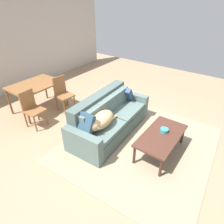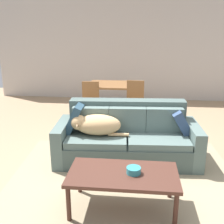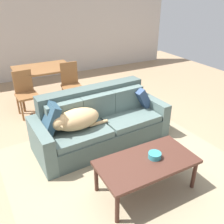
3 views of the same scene
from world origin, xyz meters
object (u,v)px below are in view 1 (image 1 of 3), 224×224
couch (108,118)px  dining_table (35,87)px  coffee_table (161,137)px  throw_pillow_by_right_arm (125,94)px  dog_on_left_cushion (100,121)px  bowl_on_coffee_table (164,130)px  dining_chair_near_left (32,107)px  dining_chair_near_right (63,92)px  throw_pillow_by_left_arm (83,124)px

couch → dining_table: (-0.36, 2.12, 0.35)m
coffee_table → dining_table: size_ratio=0.98×
throw_pillow_by_right_arm → dining_table: 2.34m
couch → dog_on_left_cushion: size_ratio=2.54×
coffee_table → dining_table: (-0.38, 3.38, 0.28)m
bowl_on_coffee_table → dining_table: (-0.49, 3.38, 0.20)m
dog_on_left_cushion → throw_pillow_by_right_arm: bearing=7.4°
dining_chair_near_left → dining_chair_near_right: dining_chair_near_right is taller
dog_on_left_cushion → dining_chair_near_right: 1.81m
couch → coffee_table: (0.02, -1.26, 0.07)m
throw_pillow_by_right_arm → coffee_table: 1.58m
coffee_table → dining_chair_near_left: size_ratio=1.35×
throw_pillow_by_left_arm → dining_chair_near_right: (0.88, 1.58, -0.14)m
dining_table → dining_chair_near_left: (-0.50, -0.53, -0.20)m
dog_on_left_cushion → bowl_on_coffee_table: (0.60, -1.11, -0.11)m
dining_chair_near_left → dining_chair_near_right: 0.93m
throw_pillow_by_right_arm → coffee_table: size_ratio=0.32×
dog_on_left_cushion → dining_table: (0.10, 2.26, 0.09)m
couch → bowl_on_coffee_table: size_ratio=13.85×
coffee_table → dining_chair_near_right: size_ratio=1.29×
bowl_on_coffee_table → dining_chair_near_right: size_ratio=0.17×
couch → dog_on_left_cushion: bearing=-165.7°
coffee_table → dining_chair_near_right: (0.05, 2.84, 0.10)m
couch → throw_pillow_by_left_arm: couch is taller
throw_pillow_by_right_arm → dining_chair_near_right: 1.66m
dining_table → dining_chair_near_right: 0.71m
bowl_on_coffee_table → dining_chair_near_right: bearing=91.2°
throw_pillow_by_left_arm → dining_chair_near_right: dining_chair_near_right is taller
couch → bowl_on_coffee_table: bearing=-87.4°
couch → throw_pillow_by_left_arm: 0.86m
throw_pillow_by_left_arm → dining_chair_near_left: bearing=91.9°
dining_chair_near_right → coffee_table: bearing=-85.4°
couch → dining_chair_near_right: size_ratio=2.35×
throw_pillow_by_left_arm → couch: bearing=0.1°
dog_on_left_cushion → dining_chair_near_left: size_ratio=0.97×
dining_table → dining_chair_near_left: size_ratio=1.38×
throw_pillow_by_right_arm → bowl_on_coffee_table: bearing=-116.4°
throw_pillow_by_right_arm → dining_chair_near_right: bearing=116.2°
bowl_on_coffee_table → dining_chair_near_left: bearing=109.2°
couch → coffee_table: bearing=-92.6°
dog_on_left_cushion → coffee_table: size_ratio=0.72×
throw_pillow_by_right_arm → bowl_on_coffee_table: 1.51m
dog_on_left_cushion → coffee_table: dog_on_left_cushion is taller
dining_table → throw_pillow_by_left_arm: bearing=-101.8°
bowl_on_coffee_table → dining_chair_near_left: 3.01m
dog_on_left_cushion → bowl_on_coffee_table: dog_on_left_cushion is taller
dining_chair_near_right → bowl_on_coffee_table: bearing=-83.1°
coffee_table → dog_on_left_cushion: bearing=113.4°
dog_on_left_cushion → dining_table: 2.27m
coffee_table → bowl_on_coffee_table: bearing=1.2°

